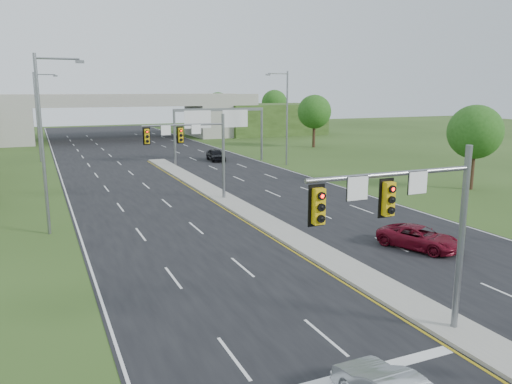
{
  "coord_description": "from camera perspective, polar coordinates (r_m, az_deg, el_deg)",
  "views": [
    {
      "loc": [
        -13.78,
        -12.84,
        8.89
      ],
      "look_at": [
        -2.24,
        13.35,
        3.0
      ],
      "focal_mm": 35.0,
      "sensor_mm": 36.0,
      "label": 1
    }
  ],
  "objects": [
    {
      "name": "ground",
      "position": [
        20.83,
        21.63,
        -14.51
      ],
      "size": [
        240.0,
        240.0,
        0.0
      ],
      "primitive_type": "plane",
      "color": "#294016",
      "rests_on": "ground"
    },
    {
      "name": "road",
      "position": [
        50.57,
        -7.59,
        1.41
      ],
      "size": [
        24.0,
        160.0,
        0.02
      ],
      "primitive_type": "cube",
      "color": "black",
      "rests_on": "ground"
    },
    {
      "name": "median",
      "position": [
        39.39,
        -2.68,
        -1.28
      ],
      "size": [
        2.0,
        54.0,
        0.16
      ],
      "primitive_type": "cube",
      "color": "gray",
      "rests_on": "road"
    },
    {
      "name": "lane_markings",
      "position": [
        44.68,
        -6.14,
        0.12
      ],
      "size": [
        23.72,
        160.0,
        0.01
      ],
      "color": "gold",
      "rests_on": "road"
    },
    {
      "name": "signal_mast_near",
      "position": [
        17.69,
        17.76,
        -2.56
      ],
      "size": [
        6.62,
        0.6,
        7.0
      ],
      "color": "slate",
      "rests_on": "ground"
    },
    {
      "name": "signal_mast_far",
      "position": [
        39.7,
        -6.81,
        5.53
      ],
      "size": [
        6.62,
        0.6,
        7.0
      ],
      "color": "slate",
      "rests_on": "ground"
    },
    {
      "name": "sign_gantry",
      "position": [
        61.39,
        -4.31,
        8.19
      ],
      "size": [
        11.58,
        0.44,
        6.67
      ],
      "color": "slate",
      "rests_on": "ground"
    },
    {
      "name": "overpass",
      "position": [
        94.01,
        -15.46,
        7.96
      ],
      "size": [
        80.0,
        14.0,
        8.1
      ],
      "color": "gray",
      "rests_on": "ground"
    },
    {
      "name": "lightpole_l_mid",
      "position": [
        32.96,
        -22.97,
        5.86
      ],
      "size": [
        2.85,
        0.25,
        11.0
      ],
      "color": "slate",
      "rests_on": "ground"
    },
    {
      "name": "lightpole_l_far",
      "position": [
        67.9,
        -23.61,
        8.32
      ],
      "size": [
        2.85,
        0.25,
        11.0
      ],
      "color": "slate",
      "rests_on": "ground"
    },
    {
      "name": "lightpole_r_far",
      "position": [
        59.44,
        3.39,
        8.92
      ],
      "size": [
        2.85,
        0.25,
        11.0
      ],
      "color": "slate",
      "rests_on": "ground"
    },
    {
      "name": "tree_r_near",
      "position": [
        48.71,
        23.75,
        6.28
      ],
      "size": [
        4.8,
        4.8,
        7.6
      ],
      "color": "#382316",
      "rests_on": "ground"
    },
    {
      "name": "tree_r_mid",
      "position": [
        78.72,
        6.69,
        9.09
      ],
      "size": [
        5.2,
        5.2,
        8.12
      ],
      "color": "#382316",
      "rests_on": "ground"
    },
    {
      "name": "tree_back_c",
      "position": [
        113.38,
        -4.37,
        9.89
      ],
      "size": [
        5.6,
        5.6,
        8.32
      ],
      "color": "#382316",
      "rests_on": "ground"
    },
    {
      "name": "tree_back_d",
      "position": [
        118.77,
        2.11,
        10.15
      ],
      "size": [
        6.0,
        6.0,
        8.85
      ],
      "color": "#382316",
      "rests_on": "ground"
    },
    {
      "name": "car_far_a",
      "position": [
        29.86,
        18.12,
        -4.96
      ],
      "size": [
        3.76,
        5.08,
        1.28
      ],
      "primitive_type": "imported",
      "rotation": [
        0.0,
        0.0,
        0.4
      ],
      "color": "#5F0918",
      "rests_on": "road"
    },
    {
      "name": "car_far_c",
      "position": [
        63.66,
        -4.63,
        4.26
      ],
      "size": [
        2.1,
        4.52,
        1.5
      ],
      "primitive_type": "imported",
      "rotation": [
        0.0,
        0.0,
        -0.08
      ],
      "color": "black",
      "rests_on": "road"
    }
  ]
}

